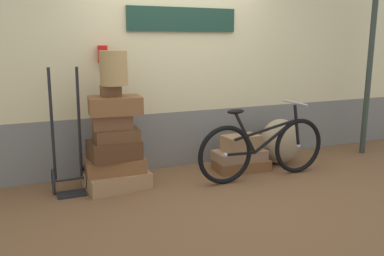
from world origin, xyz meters
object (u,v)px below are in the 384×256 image
Objects in this scene: suitcase_4 at (112,121)px; suitcase_7 at (241,165)px; suitcase_2 at (114,150)px; bicycle at (263,149)px; suitcase_3 at (116,135)px; suitcase_0 at (117,180)px; burlap_sack at (280,141)px; luggage_trolley at (68,163)px; suitcase_9 at (241,143)px; suitcase_1 at (115,164)px; wicker_basket at (114,68)px; suitcase_6 at (111,91)px; suitcase_8 at (240,155)px; suitcase_5 at (115,105)px.

suitcase_7 is at bearing 5.39° from suitcase_4.
bicycle is at bearing -16.00° from suitcase_2.
suitcase_4 reaches higher than suitcase_3.
suitcase_0 is 1.62× the size of suitcase_4.
bicycle is (0.07, -0.39, 0.30)m from suitcase_7.
suitcase_3 is 0.77× the size of burlap_sack.
luggage_trolley is 0.79× the size of bicycle.
suitcase_1 is at bearing 176.20° from suitcase_9.
suitcase_9 is 1.90m from wicker_basket.
suitcase_4 reaches higher than suitcase_7.
suitcase_0 is 0.40× the size of bicycle.
suitcase_4 is 1.14× the size of wicker_basket.
suitcase_6 is (-0.00, 0.03, 0.66)m from suitcase_2.
suitcase_1 is at bearing -179.86° from burlap_sack.
suitcase_3 is 0.49m from suitcase_6.
suitcase_8 is at bearing 146.20° from suitcase_7.
burlap_sack is at bearing 8.49° from suitcase_7.
suitcase_4 is at bearing 109.82° from suitcase_2.
suitcase_5 reaches higher than suitcase_2.
suitcase_1 is (-0.01, 0.05, 0.17)m from suitcase_0.
suitcase_7 is (1.67, -0.02, -1.05)m from suitcase_6.
suitcase_0 is 1.03× the size of suitcase_8.
suitcase_2 is at bearing 174.47° from suitcase_3.
suitcase_2 reaches higher than suitcase_8.
luggage_trolley is (-0.53, 0.08, -0.62)m from suitcase_5.
suitcase_0 is at bearing -148.96° from suitcase_3.
suitcase_2 is at bearing -77.10° from suitcase_6.
suitcase_0 is 1.02m from suitcase_6.
suitcase_5 is 0.41m from wicker_basket.
suitcase_8 is at bearing 0.28° from wicker_basket.
suitcase_7 is at bearing 1.92° from suitcase_3.
luggage_trolley reaches higher than suitcase_8.
suitcase_9 is at bearing -1.62° from luggage_trolley.
suitcase_1 is 0.19m from suitcase_2.
wicker_basket reaches higher than burlap_sack.
luggage_trolley is (-0.51, 0.08, 0.25)m from suitcase_0.
suitcase_5 is at bearing -174.28° from suitcase_7.
suitcase_7 is 1.12× the size of burlap_sack.
suitcase_6 is 1.94m from bicycle.
suitcase_2 is 1.17× the size of suitcase_9.
suitcase_3 reaches higher than suitcase_7.
suitcase_4 is 0.66m from luggage_trolley.
bicycle is (1.74, -0.39, -0.40)m from suitcase_4.
suitcase_7 is at bearing 6.21° from suitcase_5.
bicycle is (1.72, -0.37, 0.28)m from suitcase_0.
suitcase_5 reaches higher than suitcase_0.
suitcase_9 is 0.27× the size of bicycle.
suitcase_1 is 1.06× the size of burlap_sack.
suitcase_2 is 0.50m from suitcase_5.
wicker_basket is at bearing 80.98° from suitcase_3.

